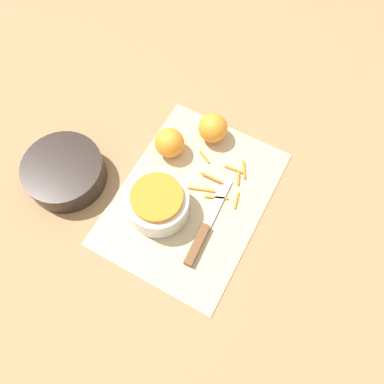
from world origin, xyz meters
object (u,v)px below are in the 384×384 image
object	(u,v)px
bowl_speckled	(158,203)
orange_left	(169,143)
bowl_dark	(65,172)
orange_right	(213,128)
knife	(202,235)

from	to	relation	value
bowl_speckled	orange_left	bearing A→B (deg)	20.82
bowl_dark	orange_right	bearing A→B (deg)	-43.06
knife	orange_right	world-z (taller)	orange_right
orange_left	orange_right	bearing A→B (deg)	-39.58
bowl_speckled	bowl_dark	bearing A→B (deg)	97.79
orange_left	orange_right	distance (m)	0.12
bowl_speckled	bowl_dark	size ratio (longest dim) A/B	0.75
orange_right	orange_left	bearing A→B (deg)	140.42
orange_right	bowl_dark	bearing A→B (deg)	136.94
knife	orange_left	size ratio (longest dim) A/B	3.20
bowl_dark	orange_right	distance (m)	0.38
knife	orange_right	xyz separation A→B (m)	(0.26, 0.10, 0.03)
knife	orange_left	xyz separation A→B (m)	(0.17, 0.18, 0.03)
bowl_dark	orange_right	world-z (taller)	orange_right
bowl_speckled	knife	world-z (taller)	bowl_speckled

